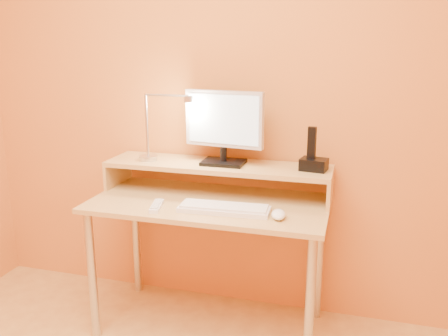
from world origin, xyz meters
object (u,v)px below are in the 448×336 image
(mouse, at_px, (278,214))
(monitor_panel, at_px, (224,119))
(phone_dock, at_px, (314,164))
(remote_control, at_px, (157,206))
(keyboard, at_px, (224,209))
(lamp_base, at_px, (148,158))

(mouse, bearing_deg, monitor_panel, 129.77)
(phone_dock, height_order, remote_control, phone_dock)
(keyboard, xyz_separation_m, remote_control, (-0.33, -0.04, -0.00))
(lamp_base, relative_size, phone_dock, 0.77)
(mouse, bearing_deg, phone_dock, 59.36)
(phone_dock, xyz_separation_m, mouse, (-0.12, -0.30, -0.17))
(lamp_base, xyz_separation_m, mouse, (0.77, -0.27, -0.15))
(monitor_panel, xyz_separation_m, lamp_base, (-0.42, -0.04, -0.23))
(monitor_panel, height_order, phone_dock, monitor_panel)
(lamp_base, distance_m, phone_dock, 0.89)
(monitor_panel, distance_m, remote_control, 0.57)
(phone_dock, bearing_deg, mouse, -103.20)
(remote_control, bearing_deg, keyboard, -5.89)
(keyboard, distance_m, remote_control, 0.33)
(monitor_panel, xyz_separation_m, phone_dock, (0.47, -0.01, -0.21))
(keyboard, distance_m, mouse, 0.27)
(monitor_panel, height_order, keyboard, monitor_panel)
(monitor_panel, bearing_deg, keyboard, -66.09)
(phone_dock, bearing_deg, remote_control, -146.94)
(phone_dock, distance_m, remote_control, 0.81)
(monitor_panel, relative_size, mouse, 3.74)
(mouse, bearing_deg, remote_control, 173.46)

